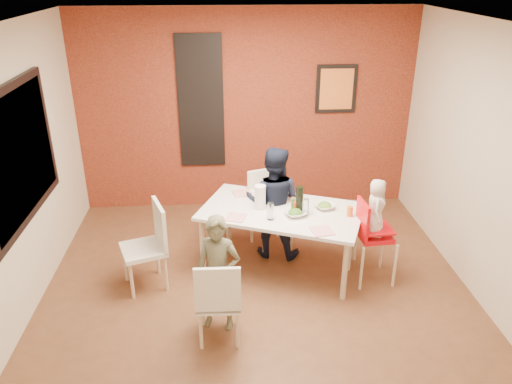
{
  "coord_description": "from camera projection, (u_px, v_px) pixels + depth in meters",
  "views": [
    {
      "loc": [
        -0.31,
        -4.3,
        3.15
      ],
      "look_at": [
        0.0,
        0.3,
        1.05
      ],
      "focal_mm": 35.0,
      "sensor_mm": 36.0,
      "label": 1
    }
  ],
  "objects": [
    {
      "name": "ground",
      "position": [
        258.0,
        295.0,
        5.23
      ],
      "size": [
        4.5,
        4.5,
        0.0
      ],
      "primitive_type": "plane",
      "color": "brown",
      "rests_on": "ground"
    },
    {
      "name": "ceiling",
      "position": [
        258.0,
        25.0,
        4.11
      ],
      "size": [
        4.5,
        4.5,
        0.02
      ],
      "primitive_type": "cube",
      "color": "white",
      "rests_on": "wall_back"
    },
    {
      "name": "wall_back",
      "position": [
        246.0,
        112.0,
        6.71
      ],
      "size": [
        4.5,
        0.02,
        2.7
      ],
      "primitive_type": "cube",
      "color": "beige",
      "rests_on": "ground"
    },
    {
      "name": "wall_front",
      "position": [
        289.0,
        341.0,
        2.62
      ],
      "size": [
        4.5,
        0.02,
        2.7
      ],
      "primitive_type": "cube",
      "color": "beige",
      "rests_on": "ground"
    },
    {
      "name": "wall_left",
      "position": [
        11.0,
        183.0,
        4.53
      ],
      "size": [
        0.02,
        4.5,
        2.7
      ],
      "primitive_type": "cube",
      "color": "beige",
      "rests_on": "ground"
    },
    {
      "name": "wall_right",
      "position": [
        491.0,
        170.0,
        4.81
      ],
      "size": [
        0.02,
        4.5,
        2.7
      ],
      "primitive_type": "cube",
      "color": "beige",
      "rests_on": "ground"
    },
    {
      "name": "brick_accent_wall",
      "position": [
        246.0,
        112.0,
        6.69
      ],
      "size": [
        4.5,
        0.02,
        2.7
      ],
      "primitive_type": "cube",
      "color": "maroon",
      "rests_on": "ground"
    },
    {
      "name": "picture_window_frame",
      "position": [
        18.0,
        154.0,
        4.63
      ],
      "size": [
        0.05,
        1.7,
        1.3
      ],
      "primitive_type": "cube",
      "color": "black",
      "rests_on": "wall_left"
    },
    {
      "name": "picture_window_pane",
      "position": [
        20.0,
        154.0,
        4.63
      ],
      "size": [
        0.02,
        1.55,
        1.15
      ],
      "primitive_type": "cube",
      "color": "black",
      "rests_on": "wall_left"
    },
    {
      "name": "glassblock_strip",
      "position": [
        201.0,
        102.0,
        6.58
      ],
      "size": [
        0.55,
        0.03,
        1.7
      ],
      "primitive_type": "cube",
      "color": "silver",
      "rests_on": "wall_back"
    },
    {
      "name": "glassblock_surround",
      "position": [
        201.0,
        102.0,
        6.57
      ],
      "size": [
        0.6,
        0.03,
        1.76
      ],
      "primitive_type": "cube",
      "color": "black",
      "rests_on": "wall_back"
    },
    {
      "name": "art_print_frame",
      "position": [
        336.0,
        89.0,
        6.62
      ],
      "size": [
        0.54,
        0.03,
        0.64
      ],
      "primitive_type": "cube",
      "color": "black",
      "rests_on": "wall_back"
    },
    {
      "name": "art_print_canvas",
      "position": [
        336.0,
        89.0,
        6.61
      ],
      "size": [
        0.44,
        0.01,
        0.54
      ],
      "primitive_type": "cube",
      "color": "orange",
      "rests_on": "wall_back"
    },
    {
      "name": "dining_table",
      "position": [
        281.0,
        215.0,
        5.47
      ],
      "size": [
        1.95,
        1.52,
        0.71
      ],
      "rotation": [
        0.0,
        0.0,
        -0.38
      ],
      "color": "white",
      "rests_on": "ground"
    },
    {
      "name": "chair_near",
      "position": [
        218.0,
        298.0,
        4.39
      ],
      "size": [
        0.41,
        0.41,
        0.86
      ],
      "rotation": [
        0.0,
        0.0,
        3.12
      ],
      "color": "white",
      "rests_on": "ground"
    },
    {
      "name": "chair_far",
      "position": [
        269.0,
        205.0,
        5.99
      ],
      "size": [
        0.56,
        0.56,
        0.94
      ],
      "rotation": [
        0.0,
        0.0,
        0.36
      ],
      "color": "white",
      "rests_on": "ground"
    },
    {
      "name": "chair_left",
      "position": [
        151.0,
        241.0,
        5.2
      ],
      "size": [
        0.55,
        0.55,
        0.94
      ],
      "rotation": [
        0.0,
        0.0,
        5.06
      ],
      "color": "silver",
      "rests_on": "ground"
    },
    {
      "name": "high_chair",
      "position": [
        371.0,
        233.0,
        5.27
      ],
      "size": [
        0.43,
        0.43,
        0.95
      ],
      "rotation": [
        0.0,
        0.0,
        1.65
      ],
      "color": "red",
      "rests_on": "ground"
    },
    {
      "name": "child_near",
      "position": [
        218.0,
        274.0,
        4.56
      ],
      "size": [
        0.48,
        0.37,
        1.15
      ],
      "primitive_type": "imported",
      "rotation": [
        0.0,
        0.0,
        -0.26
      ],
      "color": "brown",
      "rests_on": "ground"
    },
    {
      "name": "child_far",
      "position": [
        273.0,
        202.0,
        5.72
      ],
      "size": [
        0.77,
        0.67,
        1.34
      ],
      "primitive_type": "imported",
      "rotation": [
        0.0,
        0.0,
        2.86
      ],
      "color": "black",
      "rests_on": "ground"
    },
    {
      "name": "toddler",
      "position": [
        376.0,
        208.0,
        5.15
      ],
      "size": [
        0.26,
        0.34,
        0.62
      ],
      "primitive_type": "imported",
      "rotation": [
        0.0,
        0.0,
        1.35
      ],
      "color": "beige",
      "rests_on": "high_chair"
    },
    {
      "name": "plate_near_left",
      "position": [
        236.0,
        217.0,
        5.27
      ],
      "size": [
        0.25,
        0.25,
        0.01
      ],
      "primitive_type": "cube",
      "rotation": [
        0.0,
        0.0,
        -0.3
      ],
      "color": "white",
      "rests_on": "dining_table"
    },
    {
      "name": "plate_far_mid",
      "position": [
        290.0,
        198.0,
        5.71
      ],
      "size": [
        0.23,
        0.23,
        0.01
      ],
      "primitive_type": "cube",
      "rotation": [
        0.0,
        0.0,
        0.11
      ],
      "color": "silver",
      "rests_on": "dining_table"
    },
    {
      "name": "plate_near_right",
      "position": [
        322.0,
        231.0,
        5.0
      ],
      "size": [
        0.24,
        0.24,
        0.01
      ],
      "primitive_type": "cube",
      "rotation": [
        0.0,
        0.0,
        0.18
      ],
      "color": "white",
      "rests_on": "dining_table"
    },
    {
      "name": "plate_far_left",
      "position": [
        242.0,
        193.0,
        5.83
      ],
      "size": [
        0.25,
        0.25,
        0.01
      ],
      "primitive_type": "cube",
      "rotation": [
        0.0,
        0.0,
        0.24
      ],
      "color": "white",
      "rests_on": "dining_table"
    },
    {
      "name": "salad_bowl_a",
      "position": [
        295.0,
        213.0,
        5.31
      ],
      "size": [
        0.27,
        0.27,
        0.06
      ],
      "primitive_type": "imported",
      "rotation": [
        0.0,
        0.0,
        0.2
      ],
      "color": "white",
      "rests_on": "dining_table"
    },
    {
      "name": "salad_bowl_b",
      "position": [
        325.0,
        206.0,
        5.47
      ],
      "size": [
        0.27,
        0.27,
        0.05
      ],
      "primitive_type": "imported",
      "rotation": [
        0.0,
        0.0,
        0.26
      ],
      "color": "white",
      "rests_on": "dining_table"
    },
    {
      "name": "wine_bottle",
      "position": [
        299.0,
        200.0,
        5.32
      ],
      "size": [
        0.08,
        0.08,
        0.31
      ],
      "primitive_type": "cylinder",
      "color": "black",
      "rests_on": "dining_table"
    },
    {
      "name": "wine_glass_a",
      "position": [
        271.0,
        212.0,
        5.2
      ],
      "size": [
        0.07,
        0.07,
        0.19
      ],
      "primitive_type": "cylinder",
      "color": "silver",
      "rests_on": "dining_table"
    },
    {
      "name": "wine_glass_b",
      "position": [
        306.0,
        207.0,
        5.29
      ],
      "size": [
        0.07,
        0.07,
        0.19
      ],
      "primitive_type": "cylinder",
      "color": "white",
      "rests_on": "dining_table"
    },
    {
      "name": "paper_towel_roll",
      "position": [
        260.0,
        197.0,
        5.42
      ],
      "size": [
        0.12,
        0.12,
        0.27
      ],
      "primitive_type": "cylinder",
      "color": "white",
      "rests_on": "dining_table"
    },
    {
      "name": "condiment_red",
      "position": [
        295.0,
        208.0,
        5.35
      ],
      "size": [
        0.03,
        0.03,
        0.13
      ],
      "primitive_type": "cylinder",
      "color": "red",
      "rests_on": "dining_table"
    },
    {
      "name": "condiment_green",
      "position": [
        293.0,
        205.0,
        5.37
      ],
      "size": [
        0.04,
        0.04,
        0.16
      ],
      "primitive_type": "cylinder",
      "color": "#366F25",
      "rests_on": "dining_table"
    },
    {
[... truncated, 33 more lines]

